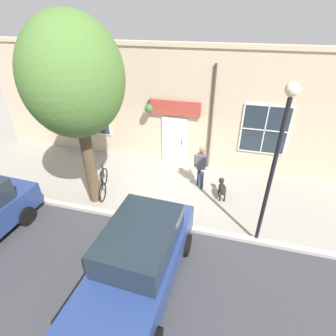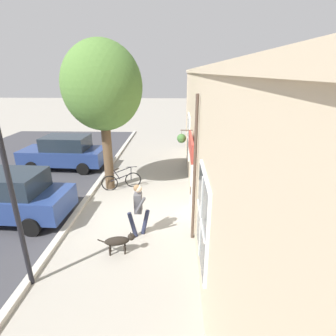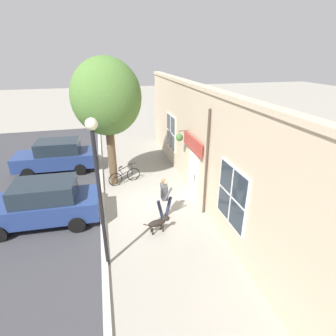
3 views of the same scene
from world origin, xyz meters
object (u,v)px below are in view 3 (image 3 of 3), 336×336
leaning_bicycle (125,176)px  street_lamp (98,177)px  parked_car_mid_block (43,203)px  dog_on_leash (159,223)px  parked_car_nearest_curb (57,156)px  pedestrian_walking (164,194)px  street_tree_by_curb (107,100)px

leaning_bicycle → street_lamp: size_ratio=0.35×
street_lamp → parked_car_mid_block: bearing=-51.9°
dog_on_leash → street_lamp: size_ratio=0.23×
dog_on_leash → parked_car_nearest_curb: parked_car_nearest_curb is taller
pedestrian_walking → street_lamp: street_lamp is taller
pedestrian_walking → street_tree_by_curb: 5.13m
pedestrian_walking → parked_car_mid_block: 4.69m
leaning_bicycle → street_lamp: 6.31m
street_tree_by_curb → parked_car_mid_block: street_tree_by_curb is taller
dog_on_leash → parked_car_nearest_curb: 8.14m
leaning_bicycle → street_lamp: (1.10, 5.59, 2.70)m
pedestrian_walking → parked_car_mid_block: bearing=-9.6°
street_tree_by_curb → pedestrian_walking: bearing=116.1°
parked_car_mid_block → parked_car_nearest_curb: bearing=-88.4°
parked_car_mid_block → dog_on_leash: bearing=158.3°
street_tree_by_curb → leaning_bicycle: bearing=165.2°
dog_on_leash → parked_car_nearest_curb: (4.32, -6.88, 0.48)m
parked_car_mid_block → pedestrian_walking: bearing=170.4°
parked_car_nearest_curb → street_lamp: 8.73m
street_lamp → dog_on_leash: bearing=-147.6°
street_lamp → leaning_bicycle: bearing=-101.1°
street_lamp → pedestrian_walking: bearing=-138.3°
street_lamp → street_tree_by_curb: bearing=-95.8°
pedestrian_walking → street_lamp: 3.75m
leaning_bicycle → parked_car_nearest_curb: bearing=-35.6°
dog_on_leash → leaning_bicycle: bearing=-79.4°
parked_car_nearest_curb → street_lamp: (-2.40, 8.10, 2.20)m
leaning_bicycle → street_tree_by_curb: bearing=-14.8°
street_tree_by_curb → leaning_bicycle: street_tree_by_curb is taller
parked_car_nearest_curb → leaning_bicycle: bearing=144.4°
dog_on_leash → street_tree_by_curb: street_tree_by_curb is taller
leaning_bicycle → pedestrian_walking: bearing=109.8°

